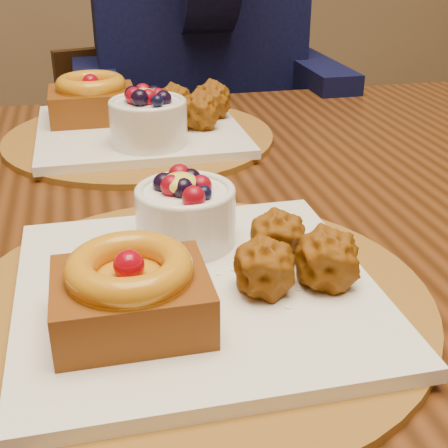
{
  "coord_description": "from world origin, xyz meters",
  "views": [
    {
      "loc": [
        -0.17,
        -0.54,
        1.03
      ],
      "look_at": [
        -0.07,
        -0.07,
        0.8
      ],
      "focal_mm": 50.0,
      "sensor_mm": 36.0,
      "label": 1
    }
  ],
  "objects_px": {
    "place_setting_far": "(136,121)",
    "chair_far": "(170,216)",
    "dining_table": "(163,260)",
    "place_setting_near": "(192,276)",
    "diner": "(197,12)"
  },
  "relations": [
    {
      "from": "dining_table",
      "to": "place_setting_far",
      "type": "height_order",
      "value": "place_setting_far"
    },
    {
      "from": "dining_table",
      "to": "place_setting_far",
      "type": "xyz_separation_m",
      "value": [
        -0.0,
        0.21,
        0.11
      ]
    },
    {
      "from": "dining_table",
      "to": "place_setting_near",
      "type": "distance_m",
      "value": 0.24
    },
    {
      "from": "dining_table",
      "to": "place_setting_near",
      "type": "height_order",
      "value": "place_setting_near"
    },
    {
      "from": "dining_table",
      "to": "chair_far",
      "type": "distance_m",
      "value": 0.66
    },
    {
      "from": "dining_table",
      "to": "place_setting_near",
      "type": "relative_size",
      "value": 4.21
    },
    {
      "from": "place_setting_near",
      "to": "place_setting_far",
      "type": "distance_m",
      "value": 0.43
    },
    {
      "from": "place_setting_far",
      "to": "chair_far",
      "type": "distance_m",
      "value": 0.53
    },
    {
      "from": "chair_far",
      "to": "diner",
      "type": "bearing_deg",
      "value": 4.73
    },
    {
      "from": "place_setting_near",
      "to": "place_setting_far",
      "type": "height_order",
      "value": "place_setting_far"
    },
    {
      "from": "place_setting_far",
      "to": "chair_far",
      "type": "bearing_deg",
      "value": 76.58
    },
    {
      "from": "dining_table",
      "to": "place_setting_far",
      "type": "distance_m",
      "value": 0.24
    },
    {
      "from": "dining_table",
      "to": "diner",
      "type": "relative_size",
      "value": 1.95
    },
    {
      "from": "diner",
      "to": "chair_far",
      "type": "bearing_deg",
      "value": -146.71
    },
    {
      "from": "place_setting_near",
      "to": "diner",
      "type": "height_order",
      "value": "diner"
    }
  ]
}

